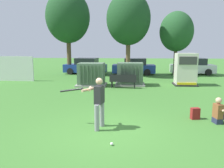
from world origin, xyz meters
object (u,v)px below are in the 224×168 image
object	(u,v)px
backpack	(195,114)
parked_car_right_of_center	(193,67)
transformer_mid_west	(130,74)
transformer_west	(91,75)
parked_car_left_of_center	(134,67)
generator_enclosure	(185,70)
batter	(98,100)
park_bench	(123,80)
sports_ball	(112,144)
parked_car_leftmost	(86,67)
seated_spectator	(220,113)

from	to	relation	value
backpack	parked_car_right_of_center	bearing A→B (deg)	75.79
transformer_mid_west	parked_car_right_of_center	distance (m)	9.41
transformer_west	parked_car_left_of_center	bearing A→B (deg)	65.98
generator_enclosure	batter	xyz separation A→B (m)	(-5.02, -9.26, -0.16)
transformer_mid_west	park_bench	bearing A→B (deg)	-110.25
transformer_west	backpack	xyz separation A→B (m)	(5.26, -7.23, -0.57)
batter	sports_ball	xyz separation A→B (m)	(0.58, -1.35, -0.93)
generator_enclosure	parked_car_right_of_center	size ratio (longest dim) A/B	0.54
sports_ball	parked_car_left_of_center	distance (m)	16.86
backpack	parked_car_leftmost	distance (m)	15.87
parked_car_leftmost	parked_car_left_of_center	size ratio (longest dim) A/B	1.04
generator_enclosure	parked_car_leftmost	size ratio (longest dim) A/B	0.52
parked_car_leftmost	generator_enclosure	bearing A→B (deg)	-36.23
transformer_mid_west	sports_ball	size ratio (longest dim) A/B	23.33
generator_enclosure	parked_car_leftmost	bearing A→B (deg)	143.77
batter	parked_car_leftmost	size ratio (longest dim) A/B	0.40
seated_spectator	batter	bearing A→B (deg)	-168.64
seated_spectator	parked_car_left_of_center	distance (m)	14.90
parked_car_leftmost	parked_car_right_of_center	bearing A→B (deg)	2.64
generator_enclosure	parked_car_left_of_center	world-z (taller)	generator_enclosure
parked_car_right_of_center	parked_car_leftmost	bearing A→B (deg)	-177.36
backpack	parked_car_right_of_center	world-z (taller)	parked_car_right_of_center
batter	sports_ball	world-z (taller)	batter
sports_ball	transformer_west	bearing A→B (deg)	102.92
transformer_mid_west	batter	size ratio (longest dim) A/B	1.21
seated_spectator	park_bench	bearing A→B (deg)	118.92
transformer_west	seated_spectator	xyz separation A→B (m)	(6.04, -7.64, -0.41)
park_bench	parked_car_leftmost	xyz separation A→B (m)	(-4.07, 7.80, 0.22)
sports_ball	parked_car_right_of_center	size ratio (longest dim) A/B	0.02
sports_ball	backpack	world-z (taller)	backpack
seated_spectator	parked_car_left_of_center	xyz separation A→B (m)	(-2.94, 14.60, 0.38)
generator_enclosure	parked_car_leftmost	world-z (taller)	generator_enclosure
seated_spectator	parked_car_right_of_center	distance (m)	15.40
sports_ball	parked_car_left_of_center	bearing A→B (deg)	87.16
park_bench	seated_spectator	size ratio (longest dim) A/B	1.90
transformer_mid_west	backpack	world-z (taller)	transformer_mid_west
generator_enclosure	park_bench	size ratio (longest dim) A/B	1.26
parked_car_leftmost	seated_spectator	bearing A→B (deg)	-61.79
transformer_mid_west	generator_enclosure	distance (m)	3.99
batter	parked_car_leftmost	world-z (taller)	batter
transformer_west	parked_car_leftmost	distance (m)	7.20
transformer_west	parked_car_right_of_center	bearing A→B (deg)	39.74
park_bench	generator_enclosure	bearing A→B (deg)	19.55
backpack	park_bench	bearing A→B (deg)	115.04
parked_car_left_of_center	parked_car_right_of_center	size ratio (longest dim) A/B	1.00
parked_car_leftmost	batter	bearing A→B (deg)	-77.32
transformer_mid_west	parked_car_left_of_center	xyz separation A→B (m)	(0.36, 6.53, -0.04)
sports_ball	parked_car_leftmost	bearing A→B (deg)	103.57
seated_spectator	parked_car_right_of_center	world-z (taller)	parked_car_right_of_center
park_bench	batter	size ratio (longest dim) A/B	1.05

